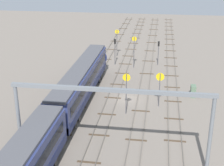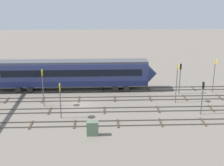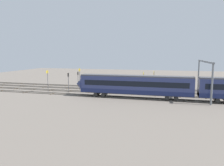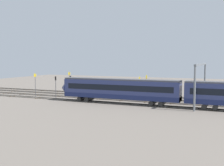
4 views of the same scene
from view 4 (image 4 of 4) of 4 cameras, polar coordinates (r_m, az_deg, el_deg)
ground_plane at (r=62.60m, az=2.73°, el=-3.27°), size 150.36×150.36×0.00m
track_near_foreground at (r=68.57m, az=4.61°, el=-2.51°), size 134.36×2.40×0.16m
track_second_near at (r=64.57m, az=3.39°, el=-2.96°), size 134.36×2.40×0.16m
track_middle at (r=60.62m, az=2.01°, el=-3.47°), size 134.36×2.40×0.16m
track_with_train at (r=56.71m, az=0.44°, el=-4.04°), size 134.36×2.40×0.16m
overhead_gantry at (r=58.38m, az=17.57°, el=1.94°), size 0.40×18.87×8.00m
speed_sign_near_foreground at (r=68.87m, az=-15.31°, el=0.21°), size 0.14×0.84×5.48m
speed_sign_mid_trackside at (r=60.96m, az=7.01°, el=-0.12°), size 0.14×0.98×5.47m
speed_sign_far_trackside at (r=65.79m, az=5.62°, el=-0.03°), size 0.14×1.09×4.80m
speed_sign_distant_end at (r=68.14m, az=-8.63°, el=0.45°), size 0.14×0.85×5.82m
signal_light_trackside_approach at (r=73.11m, az=-8.42°, el=0.20°), size 0.31×0.32×4.53m
signal_light_trackside_departure at (r=65.92m, az=-11.37°, el=-0.16°), size 0.31×0.32×4.90m
relay_cabinet at (r=71.93m, az=3.63°, el=-1.54°), size 1.35×0.71×1.68m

